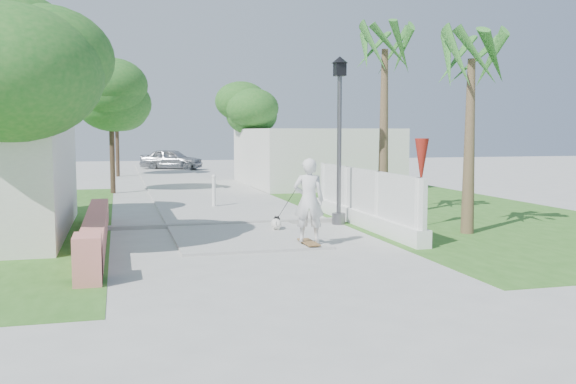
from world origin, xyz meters
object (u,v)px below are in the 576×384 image
object	(u,v)px
skateboarder	(302,202)
parked_car	(172,159)
dog	(276,223)
bollard	(214,190)
street_lamp	(339,133)
patio_umbrella	(422,162)

from	to	relation	value
skateboarder	parked_car	world-z (taller)	skateboarder
dog	parked_car	xyz separation A→B (m)	(-0.39, 26.90, 0.47)
bollard	parked_car	size ratio (longest dim) A/B	0.27
street_lamp	skateboarder	size ratio (longest dim) A/B	1.54
street_lamp	parked_car	world-z (taller)	street_lamp
dog	skateboarder	bearing A→B (deg)	-69.06
skateboarder	dog	xyz separation A→B (m)	(-0.11, 1.89, -0.73)
dog	bollard	bearing A→B (deg)	115.95
skateboarder	patio_umbrella	bearing A→B (deg)	-138.38
street_lamp	parked_car	distance (m)	26.25
street_lamp	patio_umbrella	size ratio (longest dim) A/B	1.93
patio_umbrella	parked_car	bearing A→B (deg)	98.83
street_lamp	patio_umbrella	bearing A→B (deg)	-27.76
bollard	skateboarder	xyz separation A→B (m)	(0.89, -7.21, 0.35)
street_lamp	dog	xyz separation A→B (m)	(-1.92, -0.81, -2.22)
street_lamp	bollard	bearing A→B (deg)	120.96
parked_car	bollard	bearing A→B (deg)	-156.77
street_lamp	bollard	world-z (taller)	street_lamp
parked_car	skateboarder	bearing A→B (deg)	-154.75
street_lamp	dog	world-z (taller)	street_lamp
bollard	parked_car	distance (m)	21.59
dog	parked_car	bearing A→B (deg)	108.46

